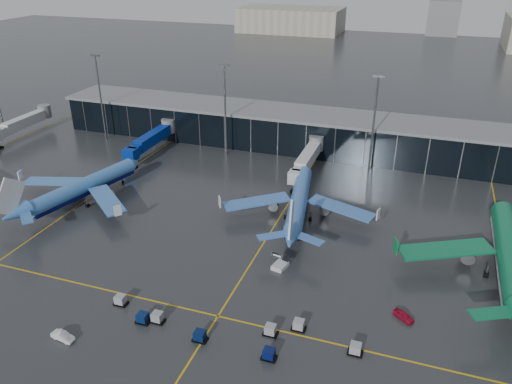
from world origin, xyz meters
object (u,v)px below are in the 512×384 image
(airliner_aer_lingus, at_px, (512,241))
(airliner_klm_near, at_px, (299,191))
(baggage_carts, at_px, (224,328))
(service_van_red, at_px, (404,316))
(airliner_arkefly, at_px, (83,177))
(mobile_airstair, at_px, (280,264))
(service_van_white, at_px, (63,336))

(airliner_aer_lingus, bearing_deg, airliner_klm_near, 168.24)
(baggage_carts, bearing_deg, airliner_klm_near, 88.19)
(baggage_carts, distance_m, service_van_red, 28.36)
(airliner_arkefly, distance_m, service_van_red, 75.09)
(airliner_arkefly, distance_m, airliner_aer_lingus, 88.86)
(airliner_aer_lingus, distance_m, baggage_carts, 52.21)
(airliner_aer_lingus, bearing_deg, mobile_airstair, -162.76)
(airliner_aer_lingus, distance_m, service_van_red, 25.39)
(airliner_aer_lingus, distance_m, mobile_airstair, 40.78)
(mobile_airstair, relative_size, service_van_white, 0.94)
(airliner_klm_near, height_order, airliner_aer_lingus, airliner_aer_lingus)
(airliner_arkefly, xyz_separation_m, service_van_white, (24.84, -39.68, -5.36))
(service_van_red, bearing_deg, baggage_carts, 152.29)
(baggage_carts, distance_m, service_van_white, 24.09)
(airliner_arkefly, bearing_deg, mobile_airstair, 1.20)
(service_van_red, bearing_deg, airliner_arkefly, 112.87)
(airliner_klm_near, distance_m, mobile_airstair, 21.20)
(airliner_arkefly, relative_size, service_van_red, 10.81)
(mobile_airstair, relative_size, service_van_red, 1.00)
(airliner_aer_lingus, relative_size, service_van_white, 11.86)
(baggage_carts, relative_size, service_van_white, 10.57)
(airliner_arkefly, distance_m, service_van_white, 47.11)
(airliner_aer_lingus, height_order, mobile_airstair, airliner_aer_lingus)
(airliner_klm_near, bearing_deg, service_van_white, -124.98)
(service_van_white, bearing_deg, airliner_klm_near, -18.38)
(mobile_airstair, bearing_deg, airliner_klm_near, 107.82)
(mobile_airstair, height_order, service_van_red, mobile_airstair)
(mobile_airstair, bearing_deg, airliner_aer_lingus, 28.91)
(airliner_klm_near, height_order, mobile_airstair, airliner_klm_near)
(baggage_carts, bearing_deg, mobile_airstair, 80.73)
(airliner_klm_near, relative_size, mobile_airstair, 10.88)
(airliner_aer_lingus, relative_size, service_van_red, 12.58)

